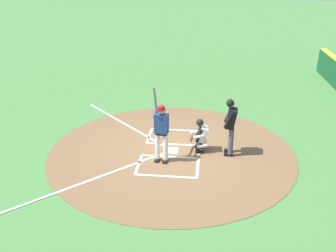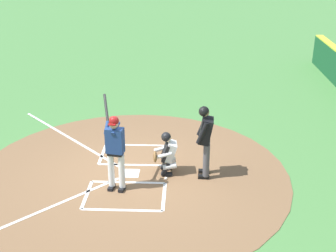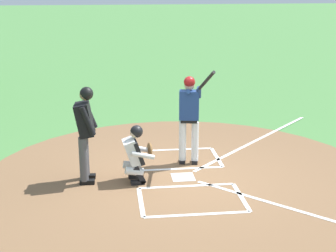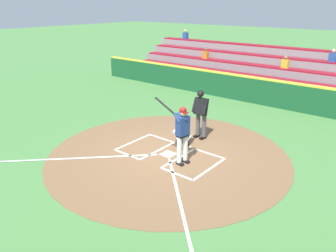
% 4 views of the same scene
% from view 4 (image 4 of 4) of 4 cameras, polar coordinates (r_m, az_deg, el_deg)
% --- Properties ---
extents(ground_plane, '(120.00, 120.00, 0.00)m').
position_cam_4_polar(ground_plane, '(11.04, 0.04, -4.98)').
color(ground_plane, '#4C8442').
extents(dirt_circle, '(8.00, 8.00, 0.01)m').
position_cam_4_polar(dirt_circle, '(11.03, 0.04, -4.95)').
color(dirt_circle, brown).
rests_on(dirt_circle, ground).
extents(home_plate_and_chalk, '(7.93, 4.91, 0.01)m').
position_cam_4_polar(home_plate_and_chalk, '(10.43, -3.02, -6.52)').
color(home_plate_and_chalk, white).
rests_on(home_plate_and_chalk, dirt_circle).
extents(batter, '(1.03, 0.58, 2.13)m').
position_cam_4_polar(batter, '(10.01, 2.48, -0.91)').
color(batter, white).
rests_on(batter, ground).
extents(catcher, '(0.62, 0.61, 1.13)m').
position_cam_4_polar(catcher, '(11.51, 2.66, -0.69)').
color(catcher, black).
rests_on(catcher, ground).
extents(plate_umpire, '(0.59, 0.43, 1.86)m').
position_cam_4_polar(plate_umpire, '(12.02, 5.74, 2.64)').
color(plate_umpire, '#4C4C51').
rests_on(plate_umpire, ground).
extents(baseball, '(0.07, 0.07, 0.07)m').
position_cam_4_polar(baseball, '(11.54, 3.90, -3.64)').
color(baseball, white).
rests_on(baseball, ground).
extents(backstop_wall, '(22.00, 0.36, 1.31)m').
position_cam_4_polar(backstop_wall, '(16.98, 16.27, 5.78)').
color(backstop_wall, '#19512D').
rests_on(backstop_wall, ground).
extents(bleacher_stand, '(20.00, 4.25, 3.00)m').
position_cam_4_polar(bleacher_stand, '(19.92, 20.14, 8.07)').
color(bleacher_stand, gray).
rests_on(bleacher_stand, ground).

